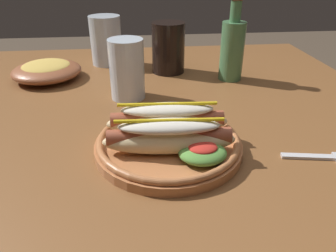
{
  "coord_description": "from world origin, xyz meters",
  "views": [
    {
      "loc": [
        -0.0,
        -0.66,
        1.04
      ],
      "look_at": [
        0.05,
        -0.17,
        0.77
      ],
      "focal_mm": 34.41,
      "sensor_mm": 36.0,
      "label": 1
    }
  ],
  "objects_px": {
    "soda_cup": "(169,48)",
    "water_cup": "(107,40)",
    "fork": "(327,157)",
    "extra_cup": "(128,69)",
    "glass_bottle": "(233,48)",
    "side_bowl": "(48,70)",
    "hot_dog_plate": "(171,137)"
  },
  "relations": [
    {
      "from": "water_cup",
      "to": "extra_cup",
      "type": "distance_m",
      "value": 0.27
    },
    {
      "from": "glass_bottle",
      "to": "side_bowl",
      "type": "distance_m",
      "value": 0.49
    },
    {
      "from": "extra_cup",
      "to": "side_bowl",
      "type": "xyz_separation_m",
      "value": [
        -0.21,
        0.15,
        -0.04
      ]
    },
    {
      "from": "soda_cup",
      "to": "glass_bottle",
      "type": "bearing_deg",
      "value": -25.93
    },
    {
      "from": "fork",
      "to": "extra_cup",
      "type": "xyz_separation_m",
      "value": [
        -0.32,
        0.29,
        0.06
      ]
    },
    {
      "from": "fork",
      "to": "extra_cup",
      "type": "height_order",
      "value": "extra_cup"
    },
    {
      "from": "hot_dog_plate",
      "to": "soda_cup",
      "type": "height_order",
      "value": "soda_cup"
    },
    {
      "from": "soda_cup",
      "to": "extra_cup",
      "type": "distance_m",
      "value": 0.21
    },
    {
      "from": "glass_bottle",
      "to": "side_bowl",
      "type": "bearing_deg",
      "value": 174.25
    },
    {
      "from": "hot_dog_plate",
      "to": "fork",
      "type": "bearing_deg",
      "value": -11.38
    },
    {
      "from": "water_cup",
      "to": "side_bowl",
      "type": "distance_m",
      "value": 0.2
    },
    {
      "from": "fork",
      "to": "water_cup",
      "type": "relative_size",
      "value": 0.87
    },
    {
      "from": "soda_cup",
      "to": "water_cup",
      "type": "bearing_deg",
      "value": 151.47
    },
    {
      "from": "soda_cup",
      "to": "side_bowl",
      "type": "distance_m",
      "value": 0.33
    },
    {
      "from": "soda_cup",
      "to": "fork",
      "type": "bearing_deg",
      "value": -65.57
    },
    {
      "from": "extra_cup",
      "to": "side_bowl",
      "type": "relative_size",
      "value": 0.75
    },
    {
      "from": "fork",
      "to": "glass_bottle",
      "type": "xyz_separation_m",
      "value": [
        -0.05,
        0.39,
        0.08
      ]
    },
    {
      "from": "soda_cup",
      "to": "extra_cup",
      "type": "bearing_deg",
      "value": -122.79
    },
    {
      "from": "fork",
      "to": "soda_cup",
      "type": "distance_m",
      "value": 0.51
    },
    {
      "from": "hot_dog_plate",
      "to": "water_cup",
      "type": "bearing_deg",
      "value": 104.76
    },
    {
      "from": "water_cup",
      "to": "fork",
      "type": "bearing_deg",
      "value": -55.4
    },
    {
      "from": "water_cup",
      "to": "soda_cup",
      "type": "bearing_deg",
      "value": -28.53
    },
    {
      "from": "soda_cup",
      "to": "glass_bottle",
      "type": "distance_m",
      "value": 0.17
    },
    {
      "from": "hot_dog_plate",
      "to": "water_cup",
      "type": "height_order",
      "value": "water_cup"
    },
    {
      "from": "fork",
      "to": "soda_cup",
      "type": "height_order",
      "value": "soda_cup"
    },
    {
      "from": "hot_dog_plate",
      "to": "water_cup",
      "type": "relative_size",
      "value": 1.78
    },
    {
      "from": "fork",
      "to": "glass_bottle",
      "type": "relative_size",
      "value": 0.58
    },
    {
      "from": "extra_cup",
      "to": "soda_cup",
      "type": "bearing_deg",
      "value": 57.21
    },
    {
      "from": "soda_cup",
      "to": "extra_cup",
      "type": "xyz_separation_m",
      "value": [
        -0.11,
        -0.17,
        -0.0
      ]
    },
    {
      "from": "water_cup",
      "to": "glass_bottle",
      "type": "relative_size",
      "value": 0.66
    },
    {
      "from": "hot_dog_plate",
      "to": "fork",
      "type": "distance_m",
      "value": 0.26
    },
    {
      "from": "side_bowl",
      "to": "hot_dog_plate",
      "type": "bearing_deg",
      "value": -53.53
    }
  ]
}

